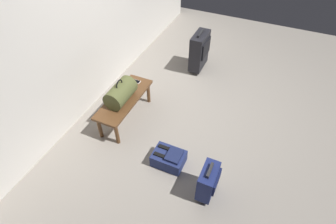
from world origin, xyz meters
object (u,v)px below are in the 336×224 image
Objects in this scene: suitcase_upright_charcoal at (199,51)px; suitcase_small_navy at (208,181)px; cell_phone at (135,81)px; duffel_bag_olive at (121,93)px; backpack_navy at (169,158)px; bench at (125,101)px.

suitcase_upright_charcoal is 1.50× the size of suitcase_small_navy.
suitcase_upright_charcoal is at bearing -24.83° from cell_phone.
duffel_bag_olive reaches higher than backpack_navy.
duffel_bag_olive is 1.72m from suitcase_upright_charcoal.
cell_phone reaches higher than bench.
suitcase_upright_charcoal reaches higher than suitcase_small_navy.
cell_phone is at bearing 54.44° from suitcase_small_navy.
suitcase_small_navy is at bearing -109.68° from backpack_navy.
duffel_bag_olive is 0.45m from cell_phone.
suitcase_small_navy reaches higher than backpack_navy.
backpack_navy is (-0.84, -0.90, -0.29)m from cell_phone.
bench is 1.01m from backpack_navy.
duffel_bag_olive reaches higher than cell_phone.
suitcase_upright_charcoal is 2.41m from suitcase_small_navy.
duffel_bag_olive is (-0.05, 0.00, 0.19)m from bench.
suitcase_small_navy is at bearing -114.94° from bench.
duffel_bag_olive is 3.06× the size of cell_phone.
suitcase_upright_charcoal is at bearing 9.69° from backpack_navy.
bench is 1.45× the size of suitcase_upright_charcoal.
duffel_bag_olive reaches higher than suitcase_upright_charcoal.
duffel_bag_olive is 1.56m from suitcase_small_navy.
duffel_bag_olive is 1.04m from backpack_navy.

